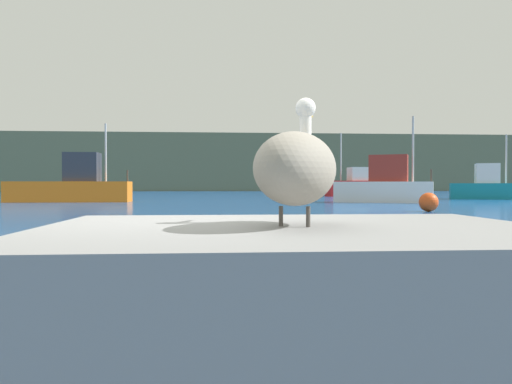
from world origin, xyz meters
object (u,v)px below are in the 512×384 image
object	(u,v)px
fishing_boat_white	(385,186)
mooring_buoy	(429,202)
fishing_boat_orange	(72,186)
fishing_boat_red	(360,186)
fishing_boat_teal	(485,186)
pelican	(296,168)

from	to	relation	value
fishing_boat_white	mooring_buoy	distance (m)	9.82
fishing_boat_orange	fishing_boat_red	world-z (taller)	fishing_boat_red
fishing_boat_white	mooring_buoy	world-z (taller)	fishing_boat_white
fishing_boat_teal	fishing_boat_white	size ratio (longest dim) A/B	0.85
fishing_boat_teal	mooring_buoy	size ratio (longest dim) A/B	6.48
fishing_boat_orange	mooring_buoy	bearing A→B (deg)	-35.95
pelican	fishing_boat_white	xyz separation A→B (m)	(9.24, 25.18, -0.21)
pelican	mooring_buoy	size ratio (longest dim) A/B	1.78
fishing_boat_orange	fishing_boat_teal	bearing A→B (deg)	6.42
fishing_boat_teal	mooring_buoy	world-z (taller)	fishing_boat_teal
fishing_boat_red	mooring_buoy	size ratio (longest dim) A/B	8.25
fishing_boat_red	mooring_buoy	bearing A→B (deg)	76.76
pelican	fishing_boat_orange	size ratio (longest dim) A/B	0.19
pelican	fishing_boat_white	size ratio (longest dim) A/B	0.23
fishing_boat_teal	fishing_boat_white	bearing A→B (deg)	-126.71
mooring_buoy	fishing_boat_teal	bearing A→B (deg)	54.78
fishing_boat_orange	fishing_boat_white	bearing A→B (deg)	-7.94
fishing_boat_teal	mooring_buoy	bearing A→B (deg)	-103.71
fishing_boat_red	pelican	bearing A→B (deg)	70.23
fishing_boat_white	mooring_buoy	size ratio (longest dim) A/B	7.64
fishing_boat_white	pelican	bearing A→B (deg)	-85.68
fishing_boat_orange	fishing_boat_white	world-z (taller)	fishing_boat_white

